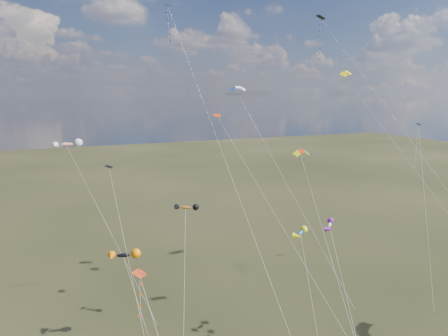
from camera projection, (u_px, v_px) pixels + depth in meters
name	position (u px, v px, depth m)	size (l,w,h in m)	color
diamond_black_high	(335.00, 58.00, 51.61)	(13.80, 28.88, 38.32)	black
diamond_navy_tall	(178.00, 50.00, 47.78)	(6.02, 26.49, 38.97)	#0A0E49
diamond_black_mid	(121.00, 224.00, 44.57)	(1.81, 15.65, 19.83)	black
diamond_red_low	(143.00, 303.00, 31.86)	(3.38, 8.30, 14.31)	#BC3414
diamond_navy_right	(417.00, 152.00, 62.86)	(9.36, 12.96, 23.64)	#0E1152
diamond_orange_center	(256.00, 182.00, 47.43)	(10.53, 16.19, 25.74)	red
parafoil_yellow	(349.00, 74.00, 61.22)	(15.36, 20.70, 32.06)	#CDAF03
parafoil_blue_white	(239.00, 89.00, 57.71)	(10.91, 16.98, 29.65)	#1444BA
parafoil_tricolor	(302.00, 153.00, 48.41)	(3.73, 17.15, 21.82)	#DBD80A
novelty_black_orange	(124.00, 255.00, 44.64)	(3.71, 6.80, 11.03)	black
novelty_orange_black	(186.00, 208.00, 47.83)	(6.14, 13.44, 15.22)	#BF6117
novelty_white_purple	(330.00, 226.00, 41.86)	(2.38, 9.61, 15.02)	white
novelty_redwhite_stripe	(67.00, 145.00, 54.12)	(10.21, 14.80, 22.10)	red
novelty_blue_yellow	(301.00, 233.00, 44.60)	(4.43, 11.00, 13.37)	blue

